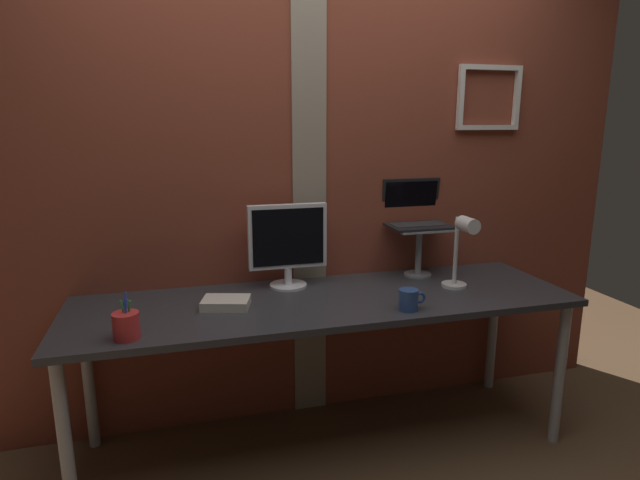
# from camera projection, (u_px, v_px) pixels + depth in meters

# --- Properties ---
(ground_plane) EXTENTS (6.00, 6.00, 0.00)m
(ground_plane) POSITION_uv_depth(u_px,v_px,m) (331.00, 447.00, 2.52)
(ground_plane) COLOR brown
(brick_wall_back) EXTENTS (3.46, 0.16, 2.59)m
(brick_wall_back) POSITION_uv_depth(u_px,v_px,m) (308.00, 167.00, 2.64)
(brick_wall_back) COLOR brown
(brick_wall_back) RESTS_ON ground_plane
(desk) EXTENTS (2.27, 0.67, 0.74)m
(desk) POSITION_uv_depth(u_px,v_px,m) (326.00, 312.00, 2.40)
(desk) COLOR #333338
(desk) RESTS_ON ground_plane
(monitor) EXTENTS (0.38, 0.18, 0.40)m
(monitor) POSITION_uv_depth(u_px,v_px,m) (288.00, 241.00, 2.51)
(monitor) COLOR white
(monitor) RESTS_ON desk
(laptop_stand) EXTENTS (0.28, 0.22, 0.26)m
(laptop_stand) POSITION_uv_depth(u_px,v_px,m) (419.00, 243.00, 2.70)
(laptop_stand) COLOR gray
(laptop_stand) RESTS_ON desk
(laptop) EXTENTS (0.32, 0.25, 0.24)m
(laptop) POSITION_uv_depth(u_px,v_px,m) (415.00, 212.00, 2.73)
(laptop) COLOR black
(laptop) RESTS_ON laptop_stand
(desk_lamp) EXTENTS (0.12, 0.20, 0.36)m
(desk_lamp) POSITION_uv_depth(u_px,v_px,m) (462.00, 245.00, 2.46)
(desk_lamp) COLOR white
(desk_lamp) RESTS_ON desk
(pen_cup) EXTENTS (0.10, 0.10, 0.18)m
(pen_cup) POSITION_uv_depth(u_px,v_px,m) (126.00, 325.00, 1.94)
(pen_cup) COLOR red
(pen_cup) RESTS_ON desk
(coffee_mug) EXTENTS (0.12, 0.08, 0.09)m
(coffee_mug) POSITION_uv_depth(u_px,v_px,m) (409.00, 300.00, 2.23)
(coffee_mug) COLOR #2D4C8C
(coffee_mug) RESTS_ON desk
(paper_clutter_stack) EXTENTS (0.23, 0.19, 0.04)m
(paper_clutter_stack) POSITION_uv_depth(u_px,v_px,m) (226.00, 303.00, 2.27)
(paper_clutter_stack) COLOR silver
(paper_clutter_stack) RESTS_ON desk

